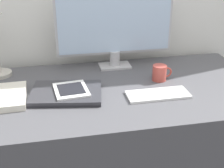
# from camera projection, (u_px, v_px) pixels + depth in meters

# --- Properties ---
(desk) EXTENTS (1.51, 0.78, 0.73)m
(desk) POSITION_uv_depth(u_px,v_px,m) (119.00, 147.00, 1.73)
(desk) COLOR #4C4C51
(desk) RESTS_ON ground_plane
(monitor) EXTENTS (0.66, 0.11, 0.44)m
(monitor) POSITION_uv_depth(u_px,v_px,m) (115.00, 26.00, 1.74)
(monitor) COLOR #B7B7BC
(monitor) RESTS_ON desk
(keyboard) EXTENTS (0.30, 0.12, 0.01)m
(keyboard) POSITION_uv_depth(u_px,v_px,m) (158.00, 94.00, 1.50)
(keyboard) COLOR silver
(keyboard) RESTS_ON desk
(laptop) EXTENTS (0.37, 0.30, 0.03)m
(laptop) POSITION_uv_depth(u_px,v_px,m) (66.00, 93.00, 1.50)
(laptop) COLOR #232328
(laptop) RESTS_ON desk
(ereader) EXTENTS (0.17, 0.20, 0.01)m
(ereader) POSITION_uv_depth(u_px,v_px,m) (71.00, 90.00, 1.49)
(ereader) COLOR white
(ereader) RESTS_ON laptop
(notebook) EXTENTS (0.19, 0.27, 0.03)m
(notebook) POSITION_uv_depth(u_px,v_px,m) (6.00, 97.00, 1.45)
(notebook) COLOR silver
(notebook) RESTS_ON desk
(coffee_mug) EXTENTS (0.11, 0.07, 0.08)m
(coffee_mug) POSITION_uv_depth(u_px,v_px,m) (160.00, 73.00, 1.65)
(coffee_mug) COLOR #B7473D
(coffee_mug) RESTS_ON desk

